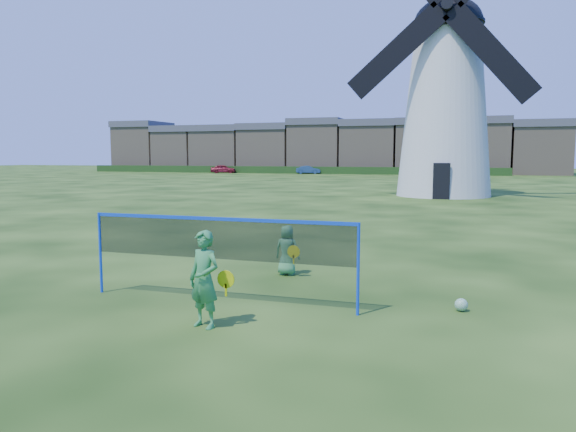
# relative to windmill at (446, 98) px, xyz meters

# --- Properties ---
(ground) EXTENTS (220.00, 220.00, 0.00)m
(ground) POSITION_rel_windmill_xyz_m (-2.01, -27.68, -6.23)
(ground) COLOR black
(ground) RESTS_ON ground
(windmill) EXTENTS (11.84, 5.92, 17.34)m
(windmill) POSITION_rel_windmill_xyz_m (0.00, 0.00, 0.00)
(windmill) COLOR white
(windmill) RESTS_ON ground
(badminton_net) EXTENTS (5.05, 0.05, 1.55)m
(badminton_net) POSITION_rel_windmill_xyz_m (-2.78, -28.16, -5.09)
(badminton_net) COLOR blue
(badminton_net) RESTS_ON ground
(player_girl) EXTENTS (0.73, 0.50, 1.50)m
(player_girl) POSITION_rel_windmill_xyz_m (-2.40, -29.51, -5.48)
(player_girl) COLOR #398E4A
(player_girl) RESTS_ON ground
(player_boy) EXTENTS (0.64, 0.41, 1.11)m
(player_boy) POSITION_rel_windmill_xyz_m (-2.34, -25.57, -5.67)
(player_boy) COLOR #4DA159
(player_boy) RESTS_ON ground
(play_ball) EXTENTS (0.22, 0.22, 0.22)m
(play_ball) POSITION_rel_windmill_xyz_m (1.36, -27.38, -6.12)
(play_ball) COLOR green
(play_ball) RESTS_ON ground
(terraced_houses) EXTENTS (68.69, 8.40, 8.11)m
(terraced_houses) POSITION_rel_windmill_xyz_m (-19.88, 44.32, -2.38)
(terraced_houses) COLOR tan
(terraced_houses) RESTS_ON ground
(hedge) EXTENTS (62.00, 0.80, 1.00)m
(hedge) POSITION_rel_windmill_xyz_m (-24.01, 38.32, -5.73)
(hedge) COLOR #193814
(hedge) RESTS_ON ground
(car_left) EXTENTS (3.84, 2.33, 1.22)m
(car_left) POSITION_rel_windmill_xyz_m (-32.38, 36.89, -5.62)
(car_left) COLOR maroon
(car_left) RESTS_ON ground
(car_right) EXTENTS (3.56, 1.79, 1.12)m
(car_right) POSITION_rel_windmill_xyz_m (-19.69, 37.77, -5.67)
(car_right) COLOR navy
(car_right) RESTS_ON ground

